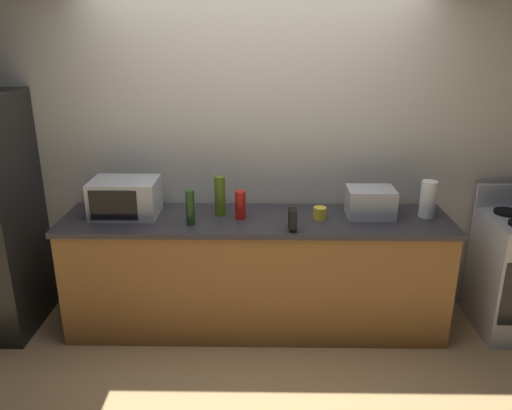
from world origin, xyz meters
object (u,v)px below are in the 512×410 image
Objects in this scene: paper_towel_roll at (428,199)px; cordless_phone at (293,220)px; bottle_hot_sauce at (240,205)px; toaster_oven at (370,202)px; bottle_olive_oil at (220,196)px; microwave at (125,198)px; bottle_wine at (190,208)px; mug_yellow at (320,213)px.

cordless_phone is (-1.00, -0.28, -0.06)m from paper_towel_roll.
toaster_oven is at bearing 4.08° from bottle_hot_sauce.
microwave is at bearing -178.16° from bottle_olive_oil.
mug_yellow is (0.92, 0.12, -0.08)m from bottle_wine.
bottle_olive_oil is 0.74m from mug_yellow.
toaster_oven is at bearing 10.88° from mug_yellow.
bottle_hot_sauce is at bearing -177.58° from paper_towel_roll.
microwave is 5.10× the size of mug_yellow.
bottle_olive_oil is at bearing 1.84° from microwave.
microwave is 1.80m from toaster_oven.
bottle_olive_oil is at bearing 146.71° from cordless_phone.
bottle_olive_oil reaches higher than toaster_oven.
paper_towel_roll is 1.52m from bottle_olive_oil.
bottle_wine is at bearing -133.03° from bottle_olive_oil.
microwave is 1.43m from mug_yellow.
cordless_phone is at bearing -30.98° from bottle_hot_sauce.
microwave is 0.85m from bottle_hot_sauce.
mug_yellow is at bearing 42.30° from cordless_phone.
toaster_oven is (1.80, 0.01, -0.03)m from microwave.
bottle_olive_oil reaches higher than bottle_hot_sauce.
mug_yellow is at bearing -169.12° from toaster_oven.
toaster_oven is 3.61× the size of mug_yellow.
paper_towel_roll is at bearing -0.76° from bottle_olive_oil.
bottle_olive_oil is 1.42× the size of bottle_hot_sauce.
mug_yellow is at bearing -0.43° from bottle_hot_sauce.
microwave is at bearing -179.61° from toaster_oven.
cordless_phone is 0.60m from bottle_olive_oil.
paper_towel_roll is 1.80× the size of cordless_phone.
mug_yellow is (0.73, -0.08, -0.10)m from bottle_olive_oil.
cordless_phone is at bearing -164.48° from paper_towel_roll.
bottle_olive_oil is (-1.10, 0.01, 0.04)m from toaster_oven.
microwave reaches higher than bottle_hot_sauce.
bottle_olive_oil reaches higher than paper_towel_roll.
microwave is 1.25m from cordless_phone.
bottle_hot_sauce is (-0.95, -0.07, -0.00)m from toaster_oven.
bottle_hot_sauce reaches higher than mug_yellow.
cordless_phone is 0.30m from mug_yellow.
toaster_oven is 1.36× the size of bottle_wine.
toaster_oven is 0.42m from paper_towel_roll.
mug_yellow is at bearing 7.62° from bottle_wine.
mug_yellow is (-0.37, -0.07, -0.06)m from toaster_oven.
bottle_olive_oil is (0.70, 0.02, 0.01)m from microwave.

